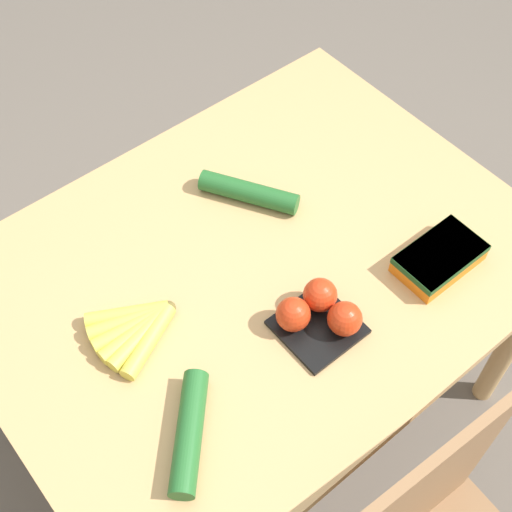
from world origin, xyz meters
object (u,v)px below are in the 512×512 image
object	(u,v)px
carrot_bag	(440,257)
cucumber_far	(189,432)
banana_bunch	(136,329)
cucumber_near	(249,192)
tomato_pack	(319,312)

from	to	relation	value
carrot_bag	cucumber_far	distance (m)	0.68
banana_bunch	cucumber_near	distance (m)	0.45
banana_bunch	tomato_pack	world-z (taller)	tomato_pack
banana_bunch	cucumber_near	size ratio (longest dim) A/B	0.83
carrot_bag	cucumber_far	world-z (taller)	cucumber_far
carrot_bag	cucumber_far	xyz separation A→B (m)	(0.68, -0.02, -0.00)
cucumber_far	banana_bunch	bearing A→B (deg)	-101.06
cucumber_near	cucumber_far	size ratio (longest dim) A/B	1.10
banana_bunch	carrot_bag	bearing A→B (deg)	155.67
banana_bunch	cucumber_far	xyz separation A→B (m)	(0.05, 0.26, 0.01)
banana_bunch	tomato_pack	xyz separation A→B (m)	(-0.32, 0.23, 0.02)
carrot_bag	cucumber_far	size ratio (longest dim) A/B	0.93
cucumber_far	cucumber_near	bearing A→B (deg)	-139.58
cucumber_near	cucumber_far	world-z (taller)	same
banana_bunch	carrot_bag	xyz separation A→B (m)	(-0.63, 0.29, 0.01)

